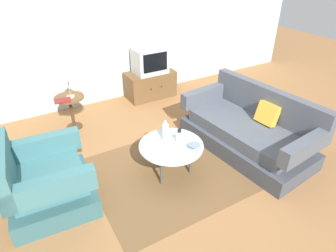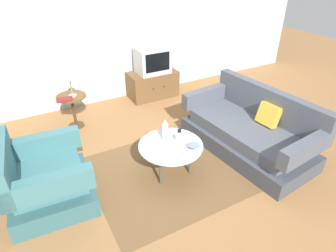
{
  "view_description": "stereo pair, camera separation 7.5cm",
  "coord_description": "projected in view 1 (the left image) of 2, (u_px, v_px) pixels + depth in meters",
  "views": [
    {
      "loc": [
        -1.56,
        -2.61,
        2.51
      ],
      "look_at": [
        0.06,
        0.17,
        0.55
      ],
      "focal_mm": 30.92,
      "sensor_mm": 36.0,
      "label": 1
    },
    {
      "loc": [
        -1.49,
        -2.65,
        2.51
      ],
      "look_at": [
        0.06,
        0.17,
        0.55
      ],
      "focal_mm": 30.92,
      "sensor_mm": 36.0,
      "label": 2
    }
  ],
  "objects": [
    {
      "name": "side_table",
      "position": [
        71.0,
        106.0,
        4.6
      ],
      "size": [
        0.46,
        0.46,
        0.56
      ],
      "color": "brown",
      "rests_on": "ground"
    },
    {
      "name": "television",
      "position": [
        150.0,
        61.0,
        5.42
      ],
      "size": [
        0.6,
        0.45,
        0.47
      ],
      "color": "#B7B7BC",
      "rests_on": "tv_stand"
    },
    {
      "name": "coffee_table",
      "position": [
        171.0,
        147.0,
        3.63
      ],
      "size": [
        0.81,
        0.81,
        0.43
      ],
      "color": "#B2C6C1",
      "rests_on": "ground"
    },
    {
      "name": "back_wall",
      "position": [
        99.0,
        28.0,
        5.04
      ],
      "size": [
        9.0,
        0.12,
        2.7
      ],
      "primitive_type": "cube",
      "color": "#B2BCB2",
      "rests_on": "ground"
    },
    {
      "name": "bowl",
      "position": [
        194.0,
        147.0,
        3.53
      ],
      "size": [
        0.15,
        0.15,
        0.06
      ],
      "color": "slate",
      "rests_on": "coffee_table"
    },
    {
      "name": "couch",
      "position": [
        249.0,
        131.0,
        4.16
      ],
      "size": [
        1.11,
        1.98,
        0.87
      ],
      "rotation": [
        0.0,
        0.0,
        1.67
      ],
      "color": "#3E424B",
      "rests_on": "ground"
    },
    {
      "name": "book",
      "position": [
        63.0,
        101.0,
        4.37
      ],
      "size": [
        0.26,
        0.2,
        0.03
      ],
      "rotation": [
        0.0,
        0.0,
        -0.23
      ],
      "color": "maroon",
      "rests_on": "side_table"
    },
    {
      "name": "tv_remote_dark",
      "position": [
        179.0,
        132.0,
        3.84
      ],
      "size": [
        0.12,
        0.16,
        0.02
      ],
      "rotation": [
        0.0,
        0.0,
        4.15
      ],
      "color": "black",
      "rests_on": "coffee_table"
    },
    {
      "name": "vase",
      "position": [
        165.0,
        130.0,
        3.65
      ],
      "size": [
        0.08,
        0.08,
        0.29
      ],
      "color": "silver",
      "rests_on": "coffee_table"
    },
    {
      "name": "tv_remote_silver",
      "position": [
        185.0,
        157.0,
        3.38
      ],
      "size": [
        0.17,
        0.08,
        0.02
      ],
      "rotation": [
        0.0,
        0.0,
        3.42
      ],
      "color": "#B2B2B7",
      "rests_on": "coffee_table"
    },
    {
      "name": "armchair",
      "position": [
        45.0,
        184.0,
        3.2
      ],
      "size": [
        0.95,
        1.0,
        0.86
      ],
      "rotation": [
        0.0,
        0.0,
        -1.64
      ],
      "color": "#325C60",
      "rests_on": "ground"
    },
    {
      "name": "area_rug",
      "position": [
        171.0,
        172.0,
        3.83
      ],
      "size": [
        2.01,
        1.72,
        0.0
      ],
      "primitive_type": "cube",
      "color": "brown",
      "rests_on": "ground"
    },
    {
      "name": "mug",
      "position": [
        180.0,
        138.0,
        3.66
      ],
      "size": [
        0.14,
        0.09,
        0.1
      ],
      "color": "white",
      "rests_on": "coffee_table"
    },
    {
      "name": "table_lamp",
      "position": [
        67.0,
        75.0,
        4.31
      ],
      "size": [
        0.25,
        0.25,
        0.46
      ],
      "color": "#9E937A",
      "rests_on": "side_table"
    },
    {
      "name": "ground_plane",
      "position": [
        171.0,
        168.0,
        3.91
      ],
      "size": [
        16.0,
        16.0,
        0.0
      ],
      "primitive_type": "plane",
      "color": "olive"
    },
    {
      "name": "tv_stand",
      "position": [
        150.0,
        84.0,
        5.69
      ],
      "size": [
        0.93,
        0.52,
        0.51
      ],
      "color": "brown",
      "rests_on": "ground"
    }
  ]
}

